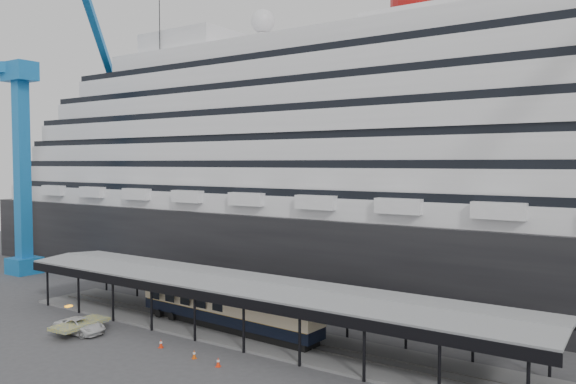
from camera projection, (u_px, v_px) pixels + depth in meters
ground at (212, 349)px, 49.60m from camera, size 200.00×200.00×0.00m
cruise_ship at (371, 149)px, 75.11m from camera, size 130.00×30.00×43.90m
platform_canopy at (247, 311)px, 53.62m from camera, size 56.00×9.18×5.30m
crane_blue at (29, 139)px, 82.54m from camera, size 22.63×19.19×47.60m
port_truck at (80, 326)px, 54.17m from camera, size 5.56×2.94×1.49m
pullman_carriage at (227, 305)px, 54.99m from camera, size 21.65×4.06×21.13m
traffic_cone_left at (194, 354)px, 47.25m from camera, size 0.50×0.50×0.75m
traffic_cone_mid at (161, 343)px, 50.03m from camera, size 0.52×0.52×0.78m
traffic_cone_right at (218, 362)px, 45.36m from camera, size 0.49×0.49×0.78m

